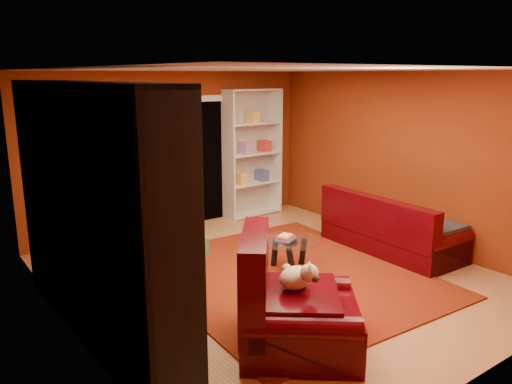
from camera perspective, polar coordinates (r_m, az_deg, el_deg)
floor at (r=6.54m, az=2.09°, el=-9.87°), size 5.00×5.50×0.05m
ceiling at (r=6.01m, az=2.31°, el=14.04°), size 5.00×5.50×0.05m
wall_back at (r=8.46m, az=-9.50°, el=4.64°), size 5.00×0.05×2.60m
wall_left at (r=5.03m, az=-21.11°, el=-1.95°), size 0.05×5.50×2.60m
wall_right at (r=7.92m, az=16.76°, el=3.68°), size 0.05×5.50×2.60m
doorway at (r=8.74m, az=-5.79°, el=3.37°), size 1.06×0.60×2.16m
rug at (r=6.55m, az=3.59°, el=-9.52°), size 3.27×3.76×0.02m
media_unit at (r=5.04m, az=-18.10°, el=-2.35°), size 0.62×3.26×2.48m
christmas_tree at (r=7.31m, az=-14.63°, el=-0.51°), size 1.12×1.12×1.76m
gift_box_teal at (r=7.03m, az=-13.87°, el=-7.02°), size 0.36×0.36×0.30m
gift_box_green at (r=7.29m, az=-6.76°, el=-6.21°), size 0.31×0.31×0.25m
gift_box_red at (r=7.87m, az=-16.78°, el=-5.26°), size 0.25×0.25×0.23m
white_bookshelf at (r=9.07m, az=-0.39°, el=4.42°), size 1.11×0.44×2.36m
armchair at (r=4.80m, az=5.09°, el=-12.46°), size 1.66×1.66×0.92m
dog at (r=4.75m, az=4.51°, el=-9.75°), size 0.48×0.50×0.30m
sofa at (r=7.59m, az=15.33°, el=-3.31°), size 0.96×2.07×0.88m
coffee_table at (r=6.71m, az=3.85°, el=-7.09°), size 1.06×1.06×0.50m
acrylic_chair at (r=7.05m, az=-9.34°, el=-4.62°), size 0.52×0.54×0.80m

